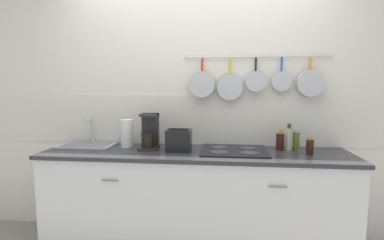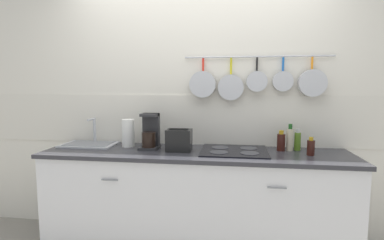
% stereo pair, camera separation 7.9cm
% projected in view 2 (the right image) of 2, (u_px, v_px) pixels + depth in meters
% --- Properties ---
extents(wall_back, '(7.20, 0.16, 2.60)m').
position_uv_depth(wall_back, '(201.00, 105.00, 2.91)').
color(wall_back, silver).
rests_on(wall_back, ground_plane).
extents(cabinet_base, '(2.64, 0.61, 0.86)m').
position_uv_depth(cabinet_base, '(195.00, 202.00, 2.66)').
color(cabinet_base, silver).
rests_on(cabinet_base, ground_plane).
extents(countertop, '(2.68, 0.63, 0.03)m').
position_uv_depth(countertop, '(195.00, 154.00, 2.61)').
color(countertop, '#2D2D33').
rests_on(countertop, cabinet_base).
extents(sink_basin, '(0.50, 0.33, 0.25)m').
position_uv_depth(sink_basin, '(90.00, 143.00, 2.89)').
color(sink_basin, '#B7BABF').
rests_on(sink_basin, countertop).
extents(paper_towel_roll, '(0.12, 0.12, 0.26)m').
position_uv_depth(paper_towel_roll, '(128.00, 133.00, 2.82)').
color(paper_towel_roll, white).
rests_on(paper_towel_roll, countertop).
extents(coffee_maker, '(0.17, 0.19, 0.32)m').
position_uv_depth(coffee_maker, '(150.00, 134.00, 2.73)').
color(coffee_maker, '#262628').
rests_on(coffee_maker, countertop).
extents(toaster, '(0.23, 0.16, 0.20)m').
position_uv_depth(toaster, '(179.00, 140.00, 2.63)').
color(toaster, black).
rests_on(toaster, countertop).
extents(cooktop, '(0.57, 0.50, 0.01)m').
position_uv_depth(cooktop, '(234.00, 151.00, 2.61)').
color(cooktop, black).
rests_on(cooktop, countertop).
extents(bottle_vinegar, '(0.07, 0.07, 0.18)m').
position_uv_depth(bottle_vinegar, '(281.00, 142.00, 2.64)').
color(bottle_vinegar, '#33140F').
rests_on(bottle_vinegar, countertop).
extents(bottle_olive_oil, '(0.06, 0.06, 0.24)m').
position_uv_depth(bottle_olive_oil, '(290.00, 139.00, 2.64)').
color(bottle_olive_oil, '#BFB799').
rests_on(bottle_olive_oil, countertop).
extents(bottle_dish_soap, '(0.06, 0.06, 0.19)m').
position_uv_depth(bottle_dish_soap, '(297.00, 141.00, 2.65)').
color(bottle_dish_soap, '#4C721E').
rests_on(bottle_dish_soap, countertop).
extents(bottle_cooking_wine, '(0.06, 0.06, 0.15)m').
position_uv_depth(bottle_cooking_wine, '(311.00, 147.00, 2.47)').
color(bottle_cooking_wine, '#33140F').
rests_on(bottle_cooking_wine, countertop).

